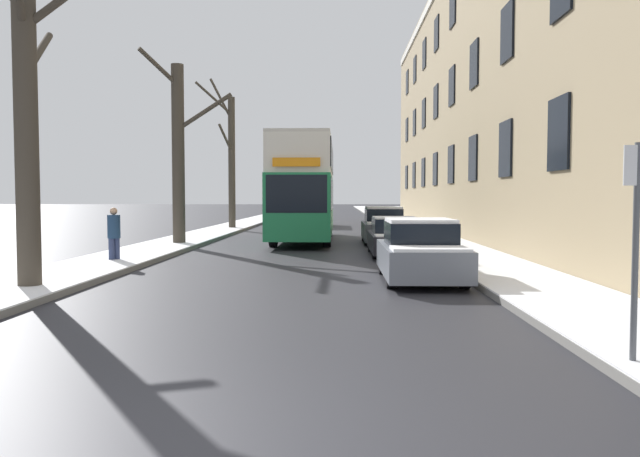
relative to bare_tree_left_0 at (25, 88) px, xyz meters
The scene contains 14 objects.
ground_plane 10.31m from the bare_tree_left_0, 56.81° to the right, with size 320.00×320.00×0.00m, color #28282D.
sidewalk_left 45.31m from the bare_tree_left_0, 90.34° to the left, with size 2.44×130.00×0.16m.
sidewalk_right 46.53m from the bare_tree_left_0, 76.80° to the left, with size 2.44×130.00×0.16m.
terrace_facade_right 25.80m from the bare_tree_left_0, 50.56° to the left, with size 9.10×44.06×13.88m.
bare_tree_left_0 is the anchor object (origin of this frame).
bare_tree_left_1 11.93m from the bare_tree_left_0, 89.65° to the left, with size 3.44×2.44×7.61m.
bare_tree_left_2 24.20m from the bare_tree_left_0, 89.99° to the left, with size 2.16×2.06×9.01m.
double_decker_bus 15.86m from the bare_tree_left_0, 71.97° to the left, with size 2.48×10.63×4.44m.
parked_car_0 9.26m from the bare_tree_left_0, 13.69° to the left, with size 1.79×4.14×1.46m.
parked_car_1 12.37m from the bare_tree_left_0, 45.36° to the left, with size 1.72×4.31×1.29m.
parked_car_2 16.60m from the bare_tree_left_0, 59.17° to the left, with size 1.75×4.54×1.56m.
oncoming_van 30.32m from the bare_tree_left_0, 82.17° to the left, with size 1.99×5.52×2.26m.
pedestrian_left_sidewalk 6.15m from the bare_tree_left_0, 91.31° to the left, with size 0.36×0.36×1.67m.
street_sign_post 11.55m from the bare_tree_left_0, 30.58° to the right, with size 0.32×0.07×2.57m.
Camera 1 is at (1.23, -4.76, 1.98)m, focal length 35.00 mm.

